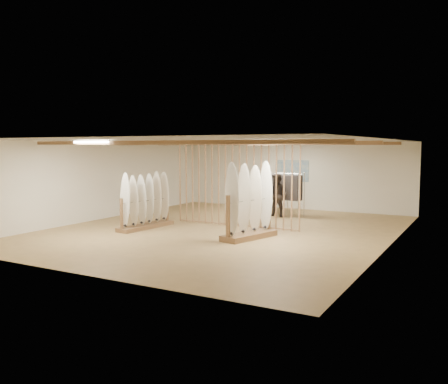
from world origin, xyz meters
The scene contains 16 objects.
floor centered at (0.00, 0.00, 0.00)m, with size 12.00×12.00×0.00m, color tan.
ceiling centered at (0.00, 0.00, 2.80)m, with size 12.00×12.00×0.00m, color gray.
wall_back centered at (0.00, 6.00, 1.40)m, with size 12.00×12.00×0.00m, color white.
wall_front centered at (0.00, -6.00, 1.40)m, with size 12.00×12.00×0.00m, color white.
wall_left centered at (-5.00, 0.00, 1.40)m, with size 12.00×12.00×0.00m, color white.
wall_right centered at (5.00, 0.00, 1.40)m, with size 12.00×12.00×0.00m, color white.
ceiling_slats centered at (0.00, 0.00, 2.72)m, with size 9.50×6.12×0.10m, color brown.
light_panels centered at (0.00, 0.00, 2.74)m, with size 1.20×0.35×0.06m, color white.
bamboo_partition centered at (0.00, 0.80, 1.40)m, with size 4.45×0.05×2.78m.
poster centered at (0.00, 5.98, 1.60)m, with size 1.40×0.03×0.90m, color #2F69A5.
rack_left centered at (-2.35, -0.94, 0.61)m, with size 0.67×2.23×1.77m.
rack_right centered at (1.31, -0.87, 0.73)m, with size 1.06×1.96×2.17m.
clothing_rack_a centered at (-0.37, 4.52, 0.92)m, with size 1.32×0.39×1.41m.
clothing_rack_b centered at (0.43, 3.86, 1.08)m, with size 1.54×0.59×1.66m.
shopper_a centered at (-0.17, 2.66, 1.03)m, with size 0.75×0.51×2.06m, color #232128.
shopper_b centered at (0.41, 3.37, 0.92)m, with size 0.89×0.70×1.85m, color #312926.
Camera 1 is at (7.15, -12.88, 2.60)m, focal length 38.00 mm.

